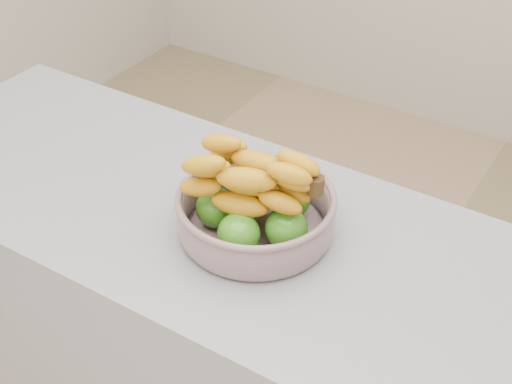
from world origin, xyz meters
TOP-DOWN VIEW (x-y plane):
  - fruit_bowl at (-0.08, -0.10)m, footprint 0.32×0.32m

SIDE VIEW (x-z plane):
  - fruit_bowl at x=-0.08m, z-range 0.87..1.06m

